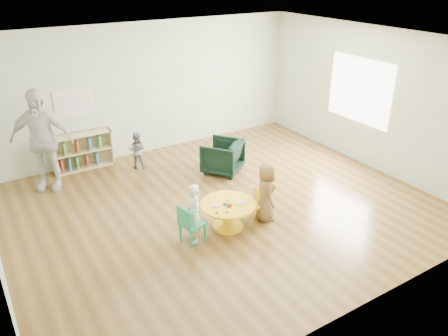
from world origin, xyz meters
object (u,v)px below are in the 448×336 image
kid_chair_right (255,204)px  bookshelf (82,151)px  armchair (223,157)px  toddler (137,150)px  activity_table (228,211)px  kid_chair_left (190,223)px  child_right (266,192)px  child_left (193,214)px  adult_caretaker (41,140)px

kid_chair_right → bookshelf: 3.96m
armchair → toddler: size_ratio=0.95×
toddler → activity_table: bearing=134.7°
kid_chair_left → toddler: size_ratio=0.81×
kid_chair_left → child_right: size_ratio=0.62×
kid_chair_left → bookshelf: size_ratio=0.52×
activity_table → child_left: child_left is taller
kid_chair_left → adult_caretaker: 3.37m
activity_table → toddler: 2.92m
bookshelf → armchair: 2.89m
kid_chair_right → child_left: (-1.17, -0.04, 0.20)m
bookshelf → armchair: bookshelf is taller
child_left → toddler: child_left is taller
child_right → child_left: bearing=105.7°
kid_chair_right → activity_table: bearing=86.4°
armchair → child_left: bearing=11.9°
armchair → child_right: child_right is taller
toddler → child_right: bearing=146.6°
activity_table → child_left: bearing=-177.2°
activity_table → kid_chair_right: size_ratio=1.74×
toddler → adult_caretaker: bearing=35.8°
activity_table → bookshelf: (-1.35, 3.48, 0.06)m
armchair → child_left: (-1.64, -1.83, 0.14)m
bookshelf → child_right: child_right is taller
kid_chair_left → armchair: bearing=125.7°
bookshelf → armchair: (2.35, -1.68, -0.03)m
kid_chair_right → child_right: bearing=-131.5°
bookshelf → adult_caretaker: 1.13m
armchair → toddler: toddler is taller
activity_table → kid_chair_left: (-0.70, -0.04, 0.03)m
bookshelf → child_left: 3.59m
armchair → adult_caretaker: (-3.14, 1.14, 0.63)m
armchair → adult_caretaker: size_ratio=0.38×
activity_table → kid_chair_left: bearing=-176.5°
activity_table → adult_caretaker: (-2.13, 2.94, 0.65)m
child_right → activity_table: bearing=100.5°
kid_chair_right → toddler: bearing=13.3°
kid_chair_left → bookshelf: bookshelf is taller
kid_chair_right → armchair: (0.47, 1.80, 0.06)m
kid_chair_left → bookshelf: (-0.65, 3.53, 0.03)m
activity_table → bookshelf: bookshelf is taller
child_left → adult_caretaker: size_ratio=0.49×
child_left → adult_caretaker: 3.37m
kid_chair_right → toddler: size_ratio=0.66×
kid_chair_left → armchair: size_ratio=0.85×
bookshelf → child_left: (0.71, -3.51, 0.10)m
bookshelf → toddler: bearing=-31.3°
activity_table → adult_caretaker: size_ratio=0.46×
armchair → child_right: size_ratio=0.73×
kid_chair_left → toddler: 2.95m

